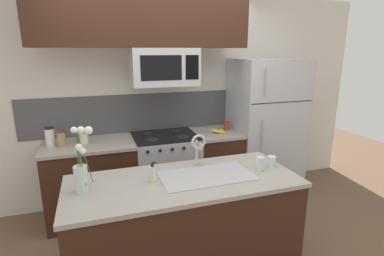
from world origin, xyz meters
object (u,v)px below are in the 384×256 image
Objects in this scene: refrigerator at (265,127)px; coffee_tin at (227,125)px; storage_jar_short at (84,138)px; dish_soap_bottle at (152,174)px; stove_range at (166,171)px; storage_jar_tall at (50,137)px; flower_vase at (82,171)px; storage_jar_medium at (61,139)px; drinking_glass at (260,163)px; banana_bunch at (219,131)px; spare_glass at (271,161)px; microwave at (164,67)px; sink_faucet at (198,146)px.

refrigerator reaches higher than coffee_tin.
dish_soap_bottle reaches higher than storage_jar_short.
storage_jar_tall is (-1.26, 0.03, 0.55)m from stove_range.
storage_jar_tall is at bearing 124.58° from dish_soap_bottle.
refrigerator reaches higher than flower_vase.
flower_vase is at bearing -89.62° from storage_jar_short.
storage_jar_medium is at bearing 101.02° from flower_vase.
coffee_tin is at bearing 0.99° from storage_jar_short.
dish_soap_bottle is 1.38× the size of drinking_glass.
dish_soap_bottle is at bearing -108.06° from stove_range.
stove_range is 1.06m from storage_jar_short.
stove_range is 0.51× the size of refrigerator.
storage_jar_medium is at bearing 178.67° from banana_bunch.
spare_glass is at bearing 17.28° from drinking_glass.
storage_jar_short is at bearing -180.00° from refrigerator.
flower_vase is (0.35, -1.25, 0.06)m from storage_jar_tall.
microwave is 1.45m from storage_jar_tall.
storage_jar_short is 1.24m from flower_vase.
storage_jar_tall is 0.70× the size of sink_faucet.
refrigerator is at bearing 28.35° from flower_vase.
storage_jar_medium reaches higher than spare_glass.
stove_range is at bearing 71.94° from dish_soap_bottle.
storage_jar_tall is at bearing 146.89° from spare_glass.
sink_faucet is at bearing -47.71° from storage_jar_short.
storage_jar_medium is at bearing -179.15° from refrigerator.
stove_range is 0.82m from banana_bunch.
microwave is 7.97× the size of spare_glass.
storage_jar_short is 0.44× the size of sink_faucet.
storage_jar_tall is 2.31m from spare_glass.
storage_jar_medium is 1.44× the size of drinking_glass.
banana_bunch is 2.03× the size of spare_glass.
banana_bunch is 0.38× the size of flower_vase.
microwave reaches higher than storage_jar_tall.
coffee_tin is 1.36m from drinking_glass.
storage_jar_tall is 0.13m from storage_jar_medium.
coffee_tin is at bearing 54.11° from sink_faucet.
microwave is at bearing -89.84° from stove_range.
refrigerator reaches higher than dish_soap_bottle.
microwave is 1.49× the size of flower_vase.
stove_range is 1.27m from microwave.
refrigerator is 9.53× the size of banana_bunch.
flower_vase is (-0.91, -1.20, -0.66)m from microwave.
storage_jar_tall is 1.94× the size of coffee_tin.
drinking_glass is (1.45, -1.29, -0.01)m from storage_jar_short.
sink_faucet is 1.85× the size of dish_soap_bottle.
flower_vase is (-0.91, -1.22, 0.61)m from stove_range.
stove_range is 6.98× the size of storage_jar_short.
storage_jar_medium is (-1.15, -0.02, 0.53)m from stove_range.
microwave reaches higher than sink_faucet.
refrigerator is 2.17m from dish_soap_bottle.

